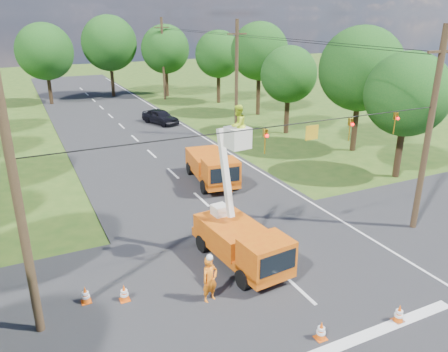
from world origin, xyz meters
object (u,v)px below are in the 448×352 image
traffic_cone_5 (85,295)px  tree_far_a (45,52)px  tree_far_b (109,43)px  second_truck (212,167)px  ground_worker (210,280)px  tree_right_b (361,69)px  traffic_cone_4 (124,293)px  bucket_truck (242,234)px  traffic_cone_1 (399,313)px  traffic_cone_2 (228,207)px  tree_right_c (289,75)px  traffic_cone_7 (218,152)px  distant_car (160,117)px  tree_right_e (218,54)px  pole_right_near (429,132)px  pole_right_mid (237,79)px  traffic_cone_3 (229,187)px  pole_right_far (163,59)px  pole_left (20,214)px  tree_right_a (407,94)px  tree_far_c (165,49)px  traffic_cone_0 (321,331)px  tree_right_d (259,51)px

traffic_cone_5 → tree_far_a: tree_far_a is taller
tree_far_a → tree_far_b: (8.00, 2.00, 0.62)m
tree_far_a → tree_far_b: bearing=14.0°
second_truck → traffic_cone_5: size_ratio=8.34×
ground_worker → tree_right_b: size_ratio=0.19×
traffic_cone_4 → bucket_truck: bearing=4.1°
tree_right_b → tree_far_a: (-20.00, 31.00, -0.25)m
traffic_cone_1 → traffic_cone_2: bearing=97.5°
tree_far_a → tree_far_b: tree_far_b is taller
tree_right_c → traffic_cone_7: bearing=-156.7°
distant_car → tree_right_e: size_ratio=0.50×
pole_right_near → pole_right_mid: size_ratio=1.00×
ground_worker → traffic_cone_1: (5.57, -4.08, -0.58)m
traffic_cone_3 → pole_right_far: bearing=78.4°
ground_worker → tree_right_c: 26.43m
traffic_cone_1 → tree_right_e: size_ratio=0.08×
traffic_cone_2 → tree_far_b: 39.82m
bucket_truck → traffic_cone_1: bearing=-66.2°
bucket_truck → pole_right_mid: pole_right_mid is taller
bucket_truck → tree_far_b: bearing=79.4°
ground_worker → traffic_cone_7: bearing=48.6°
pole_left → tree_right_a: size_ratio=1.09×
traffic_cone_2 → tree_far_c: (8.84, 36.22, 5.70)m
traffic_cone_3 → traffic_cone_5: (-9.84, -7.54, 0.00)m
second_truck → traffic_cone_5: 13.40m
ground_worker → traffic_cone_3: size_ratio=2.65×
traffic_cone_0 → pole_right_far: (9.47, 44.63, 4.75)m
tree_right_a → traffic_cone_1: bearing=-135.7°
distant_car → traffic_cone_3: 19.03m
traffic_cone_3 → tree_right_e: bearing=66.1°
traffic_cone_1 → tree_far_b: bearing=89.0°
pole_right_far → tree_right_b: pole_right_far is taller
tree_far_c → second_truck: bearing=-103.7°
traffic_cone_4 → tree_right_b: bearing=28.5°
traffic_cone_0 → tree_right_d: tree_right_d is taller
tree_right_e → tree_right_d: bearing=-82.9°
bucket_truck → second_truck: bearing=67.7°
tree_right_c → tree_right_b: bearing=-75.6°
traffic_cone_0 → traffic_cone_7: 20.59m
traffic_cone_0 → tree_right_e: (14.77, 39.63, 5.45)m
traffic_cone_1 → pole_right_near: bearing=38.6°
traffic_cone_2 → pole_right_mid: (7.84, 14.22, 4.75)m
pole_left → tree_right_e: size_ratio=1.04×
ground_worker → tree_right_d: (18.28, 28.04, 5.74)m
traffic_cone_3 → pole_right_far: size_ratio=0.07×
tree_right_e → tree_far_c: (-4.30, 7.00, 0.25)m
distant_car → traffic_cone_0: (-4.76, -32.01, -0.38)m
traffic_cone_3 → pole_left: (-11.53, -8.44, 4.14)m
pole_left → traffic_cone_3: bearing=36.2°
traffic_cone_0 → tree_far_a: size_ratio=0.07×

